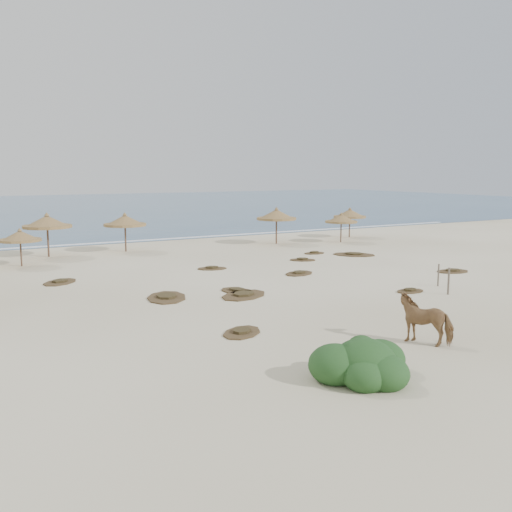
% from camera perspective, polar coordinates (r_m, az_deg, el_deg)
% --- Properties ---
extents(ground, '(160.00, 160.00, 0.00)m').
position_cam_1_polar(ground, '(26.31, 6.94, -4.46)').
color(ground, beige).
rests_on(ground, ground).
extents(ocean, '(200.00, 100.00, 0.01)m').
position_cam_1_polar(ocean, '(97.03, -20.26, 4.54)').
color(ocean, navy).
rests_on(ocean, ground).
extents(foam_line, '(70.00, 0.60, 0.01)m').
position_cam_1_polar(foam_line, '(49.42, -11.14, 1.54)').
color(foam_line, white).
rests_on(foam_line, ground).
extents(palapa_1, '(3.30, 3.30, 2.39)m').
position_cam_1_polar(palapa_1, '(38.08, -22.53, 1.81)').
color(palapa_1, brown).
rests_on(palapa_1, ground).
extents(palapa_2, '(4.28, 4.28, 3.07)m').
position_cam_1_polar(palapa_2, '(41.58, -20.17, 3.18)').
color(palapa_2, brown).
rests_on(palapa_2, ground).
extents(palapa_3, '(3.19, 3.19, 2.88)m').
position_cam_1_polar(palapa_3, '(42.75, -12.98, 3.42)').
color(palapa_3, brown).
rests_on(palapa_3, ground).
extents(palapa_4, '(3.95, 3.95, 3.00)m').
position_cam_1_polar(palapa_4, '(46.09, 2.06, 4.10)').
color(palapa_4, brown).
rests_on(palapa_4, ground).
extents(palapa_5, '(3.43, 3.43, 2.49)m').
position_cam_1_polar(palapa_5, '(47.68, 8.52, 3.68)').
color(palapa_5, brown).
rests_on(palapa_5, ground).
extents(palapa_6, '(3.25, 3.25, 2.68)m').
position_cam_1_polar(palapa_6, '(51.32, 9.36, 4.17)').
color(palapa_6, brown).
rests_on(palapa_6, ground).
extents(horse, '(1.76, 2.14, 1.65)m').
position_cam_1_polar(horse, '(20.62, 16.63, -6.05)').
color(horse, '#997545').
rests_on(horse, ground).
extents(fence_post_near, '(0.13, 0.13, 1.31)m').
position_cam_1_polar(fence_post_near, '(28.80, 18.70, -2.40)').
color(fence_post_near, '#706354').
rests_on(fence_post_near, ground).
extents(fence_post_far, '(0.10, 0.10, 1.16)m').
position_cam_1_polar(fence_post_far, '(30.75, 17.78, -1.83)').
color(fence_post_far, '#706354').
rests_on(fence_post_far, ground).
extents(bush, '(3.08, 2.71, 1.38)m').
position_cam_1_polar(bush, '(16.75, 10.71, -10.56)').
color(bush, '#245022').
rests_on(bush, ground).
extents(scrub_1, '(2.69, 3.24, 0.16)m').
position_cam_1_polar(scrub_1, '(26.96, -8.93, -4.08)').
color(scrub_1, '#4D3A22').
rests_on(scrub_1, ground).
extents(scrub_2, '(1.69, 2.18, 0.16)m').
position_cam_1_polar(scrub_2, '(28.09, -1.92, -3.47)').
color(scrub_2, '#4D3A22').
rests_on(scrub_2, ground).
extents(scrub_3, '(2.37, 1.99, 0.16)m').
position_cam_1_polar(scrub_3, '(32.86, 4.33, -1.72)').
color(scrub_3, '#4D3A22').
rests_on(scrub_3, ground).
extents(scrub_4, '(2.20, 1.59, 0.16)m').
position_cam_1_polar(scrub_4, '(35.41, 19.08, -1.43)').
color(scrub_4, '#4D3A22').
rests_on(scrub_4, ground).
extents(scrub_5, '(3.46, 3.48, 0.16)m').
position_cam_1_polar(scrub_5, '(40.69, 9.77, 0.16)').
color(scrub_5, '#4D3A22').
rests_on(scrub_5, ground).
extents(scrub_6, '(2.53, 2.56, 0.16)m').
position_cam_1_polar(scrub_6, '(31.97, -19.02, -2.46)').
color(scrub_6, '#4D3A22').
rests_on(scrub_6, ground).
extents(scrub_7, '(2.04, 1.86, 0.16)m').
position_cam_1_polar(scrub_7, '(37.85, 4.67, -0.37)').
color(scrub_7, '#4D3A22').
rests_on(scrub_7, ground).
extents(scrub_9, '(3.22, 2.85, 0.16)m').
position_cam_1_polar(scrub_9, '(27.11, -1.23, -3.90)').
color(scrub_9, '#4D3A22').
rests_on(scrub_9, ground).
extents(scrub_10, '(1.60, 1.07, 0.16)m').
position_cam_1_polar(scrub_10, '(41.02, 5.86, 0.31)').
color(scrub_10, '#4D3A22').
rests_on(scrub_10, ground).
extents(scrub_11, '(2.27, 2.17, 0.16)m').
position_cam_1_polar(scrub_11, '(21.01, -1.43, -7.61)').
color(scrub_11, '#4D3A22').
rests_on(scrub_11, ground).
extents(scrub_12, '(1.51, 0.99, 0.16)m').
position_cam_1_polar(scrub_12, '(29.02, 15.15, -3.37)').
color(scrub_12, '#4D3A22').
rests_on(scrub_12, ground).
extents(scrub_13, '(2.06, 1.67, 0.16)m').
position_cam_1_polar(scrub_13, '(34.53, -4.42, -1.22)').
color(scrub_13, '#4D3A22').
rests_on(scrub_13, ground).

